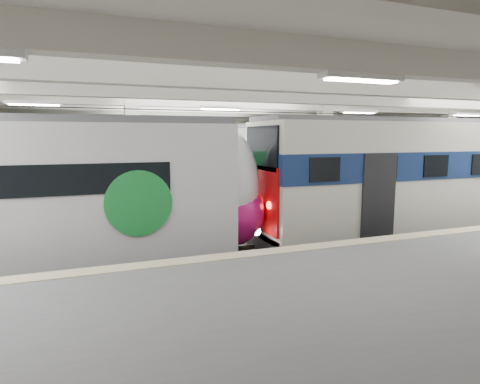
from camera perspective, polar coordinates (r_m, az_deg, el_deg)
name	(u,v)px	position (r m, az deg, el deg)	size (l,w,h in m)	color
station_hall	(262,161)	(11.20, 3.19, 4.42)	(36.00, 24.00, 5.75)	black
modern_emu	(47,200)	(12.14, -25.78, -1.05)	(13.87, 2.86, 4.47)	silver
older_rer	(424,176)	(17.12, 24.69, 2.07)	(13.93, 3.08, 4.57)	beige
far_train	(128,175)	(17.60, -15.69, 2.33)	(14.04, 3.26, 4.46)	silver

